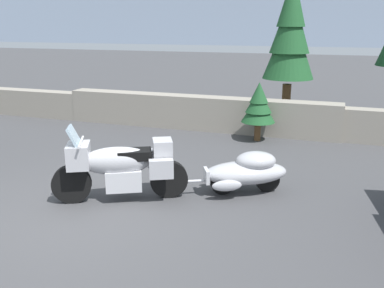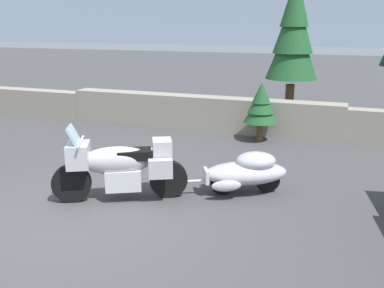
{
  "view_description": "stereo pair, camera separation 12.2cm",
  "coord_description": "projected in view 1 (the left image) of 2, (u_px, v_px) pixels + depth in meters",
  "views": [
    {
      "loc": [
        3.74,
        -5.26,
        2.92
      ],
      "look_at": [
        1.37,
        1.61,
        0.85
      ],
      "focal_mm": 39.17,
      "sensor_mm": 36.0,
      "label": 1
    },
    {
      "loc": [
        3.86,
        -5.22,
        2.92
      ],
      "look_at": [
        1.37,
        1.61,
        0.85
      ],
      "focal_mm": 39.17,
      "sensor_mm": 36.0,
      "label": 2
    }
  ],
  "objects": [
    {
      "name": "pine_tree_secondary",
      "position": [
        290.0,
        32.0,
        11.79
      ],
      "size": [
        1.46,
        1.46,
        4.36
      ],
      "color": "brown",
      "rests_on": "ground"
    },
    {
      "name": "touring_motorcycle",
      "position": [
        120.0,
        166.0,
        7.11
      ],
      "size": [
        2.12,
        1.36,
        1.33
      ],
      "color": "black",
      "rests_on": "ground"
    },
    {
      "name": "distant_ridgeline",
      "position": [
        326.0,
        1.0,
        91.84
      ],
      "size": [
        240.0,
        80.0,
        16.0
      ],
      "primitive_type": "cube",
      "color": "#99A8BF",
      "rests_on": "ground"
    },
    {
      "name": "stone_guard_wall",
      "position": [
        192.0,
        113.0,
        12.15
      ],
      "size": [
        24.0,
        0.58,
        0.96
      ],
      "color": "gray",
      "rests_on": "ground"
    },
    {
      "name": "ground_plane",
      "position": [
        80.0,
        213.0,
        6.76
      ],
      "size": [
        80.0,
        80.0,
        0.0
      ],
      "primitive_type": "plane",
      "color": "#424244"
    },
    {
      "name": "pine_sapling_near",
      "position": [
        259.0,
        105.0,
        10.73
      ],
      "size": [
        0.88,
        0.88,
        1.53
      ],
      "color": "brown",
      "rests_on": "ground"
    },
    {
      "name": "car_shaped_trailer",
      "position": [
        246.0,
        171.0,
        7.47
      ],
      "size": [
        2.12,
        1.33,
        0.76
      ],
      "color": "black",
      "rests_on": "ground"
    }
  ]
}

